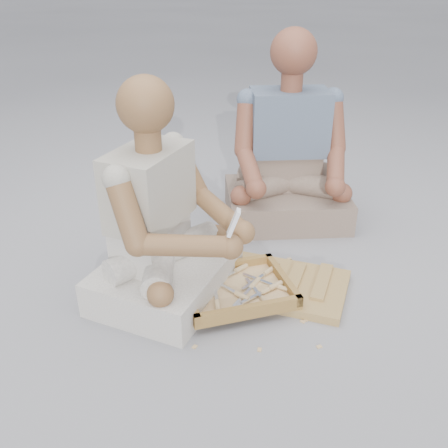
# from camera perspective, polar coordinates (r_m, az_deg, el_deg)

# --- Properties ---
(ground) EXTENTS (60.00, 60.00, 0.00)m
(ground) POSITION_cam_1_polar(r_m,az_deg,el_deg) (2.03, -0.97, -10.53)
(ground) COLOR gray
(ground) RESTS_ON ground
(carved_panel) EXTENTS (0.63, 0.50, 0.04)m
(carved_panel) POSITION_cam_1_polar(r_m,az_deg,el_deg) (2.19, 6.50, -6.87)
(carved_panel) COLOR olive
(carved_panel) RESTS_ON ground
(tool_tray) EXTENTS (0.54, 0.49, 0.06)m
(tool_tray) POSITION_cam_1_polar(r_m,az_deg,el_deg) (2.08, 1.40, -7.53)
(tool_tray) COLOR brown
(tool_tray) RESTS_ON carved_panel
(chisel_0) EXTENTS (0.16, 0.18, 0.02)m
(chisel_0) POSITION_cam_1_polar(r_m,az_deg,el_deg) (2.18, 1.56, -5.29)
(chisel_0) COLOR white
(chisel_0) RESTS_ON tool_tray
(chisel_1) EXTENTS (0.18, 0.15, 0.02)m
(chisel_1) POSITION_cam_1_polar(r_m,az_deg,el_deg) (2.04, 1.63, -7.99)
(chisel_1) COLOR white
(chisel_1) RESTS_ON tool_tray
(chisel_2) EXTENTS (0.06, 0.22, 0.02)m
(chisel_2) POSITION_cam_1_polar(r_m,az_deg,el_deg) (1.98, -0.78, -9.04)
(chisel_2) COLOR white
(chisel_2) RESTS_ON tool_tray
(chisel_3) EXTENTS (0.12, 0.20, 0.02)m
(chisel_3) POSITION_cam_1_polar(r_m,az_deg,el_deg) (2.02, 4.52, -8.59)
(chisel_3) COLOR white
(chisel_3) RESTS_ON tool_tray
(chisel_4) EXTENTS (0.20, 0.12, 0.02)m
(chisel_4) POSITION_cam_1_polar(r_m,az_deg,el_deg) (2.10, 5.96, -7.04)
(chisel_4) COLOR white
(chisel_4) RESTS_ON tool_tray
(chisel_5) EXTENTS (0.11, 0.21, 0.02)m
(chisel_5) POSITION_cam_1_polar(r_m,az_deg,el_deg) (2.10, 3.30, -7.02)
(chisel_5) COLOR white
(chisel_5) RESTS_ON tool_tray
(chisel_6) EXTENTS (0.17, 0.17, 0.02)m
(chisel_6) POSITION_cam_1_polar(r_m,az_deg,el_deg) (2.08, 5.43, -7.23)
(chisel_6) COLOR white
(chisel_6) RESTS_ON tool_tray
(chisel_7) EXTENTS (0.17, 0.17, 0.02)m
(chisel_7) POSITION_cam_1_polar(r_m,az_deg,el_deg) (2.05, 4.51, -7.76)
(chisel_7) COLOR white
(chisel_7) RESTS_ON tool_tray
(chisel_8) EXTENTS (0.15, 0.19, 0.02)m
(chisel_8) POSITION_cam_1_polar(r_m,az_deg,el_deg) (2.17, 4.85, -5.57)
(chisel_8) COLOR white
(chisel_8) RESTS_ON tool_tray
(wood_chip_0) EXTENTS (0.02, 0.02, 0.00)m
(wood_chip_0) POSITION_cam_1_polar(r_m,az_deg,el_deg) (2.32, 4.69, -5.22)
(wood_chip_0) COLOR #D7B57F
(wood_chip_0) RESTS_ON ground
(wood_chip_1) EXTENTS (0.02, 0.02, 0.00)m
(wood_chip_1) POSITION_cam_1_polar(r_m,az_deg,el_deg) (2.03, 8.99, -10.96)
(wood_chip_1) COLOR #D7B57F
(wood_chip_1) RESTS_ON ground
(wood_chip_2) EXTENTS (0.02, 0.02, 0.00)m
(wood_chip_2) POSITION_cam_1_polar(r_m,az_deg,el_deg) (1.88, 4.08, -14.13)
(wood_chip_2) COLOR #D7B57F
(wood_chip_2) RESTS_ON ground
(wood_chip_3) EXTENTS (0.02, 0.02, 0.00)m
(wood_chip_3) POSITION_cam_1_polar(r_m,az_deg,el_deg) (2.04, 9.38, -10.75)
(wood_chip_3) COLOR #D7B57F
(wood_chip_3) RESTS_ON ground
(wood_chip_4) EXTENTS (0.02, 0.02, 0.00)m
(wood_chip_4) POSITION_cam_1_polar(r_m,az_deg,el_deg) (1.89, -3.37, -13.83)
(wood_chip_4) COLOR #D7B57F
(wood_chip_4) RESTS_ON ground
(wood_chip_5) EXTENTS (0.02, 0.02, 0.00)m
(wood_chip_5) POSITION_cam_1_polar(r_m,az_deg,el_deg) (1.92, 10.82, -13.60)
(wood_chip_5) COLOR #D7B57F
(wood_chip_5) RESTS_ON ground
(wood_chip_6) EXTENTS (0.02, 0.02, 0.00)m
(wood_chip_6) POSITION_cam_1_polar(r_m,az_deg,el_deg) (2.11, 4.22, -8.96)
(wood_chip_6) COLOR #D7B57F
(wood_chip_6) RESTS_ON ground
(wood_chip_7) EXTENTS (0.02, 0.02, 0.00)m
(wood_chip_7) POSITION_cam_1_polar(r_m,az_deg,el_deg) (2.20, 7.18, -7.36)
(wood_chip_7) COLOR #D7B57F
(wood_chip_7) RESTS_ON ground
(wood_chip_8) EXTENTS (0.02, 0.02, 0.00)m
(wood_chip_8) POSITION_cam_1_polar(r_m,az_deg,el_deg) (1.96, -7.31, -12.29)
(wood_chip_8) COLOR #D7B57F
(wood_chip_8) RESTS_ON ground
(wood_chip_9) EXTENTS (0.02, 0.02, 0.00)m
(wood_chip_9) POSITION_cam_1_polar(r_m,az_deg,el_deg) (2.27, -3.35, -5.97)
(wood_chip_9) COLOR #D7B57F
(wood_chip_9) RESTS_ON ground
(wood_chip_10) EXTENTS (0.02, 0.02, 0.00)m
(wood_chip_10) POSITION_cam_1_polar(r_m,az_deg,el_deg) (2.41, 7.47, -3.96)
(wood_chip_10) COLOR #D7B57F
(wood_chip_10) RESTS_ON ground
(wood_chip_11) EXTENTS (0.02, 0.02, 0.00)m
(wood_chip_11) POSITION_cam_1_polar(r_m,az_deg,el_deg) (2.06, 7.21, -10.07)
(wood_chip_11) COLOR #D7B57F
(wood_chip_11) RESTS_ON ground
(wood_chip_12) EXTENTS (0.02, 0.02, 0.00)m
(wood_chip_12) POSITION_cam_1_polar(r_m,az_deg,el_deg) (2.10, 9.91, -9.56)
(wood_chip_12) COLOR #D7B57F
(wood_chip_12) RESTS_ON ground
(wood_chip_13) EXTENTS (0.02, 0.02, 0.00)m
(wood_chip_13) POSITION_cam_1_polar(r_m,az_deg,el_deg) (2.19, 1.81, -7.33)
(wood_chip_13) COLOR #D7B57F
(wood_chip_13) RESTS_ON ground
(wood_chip_14) EXTENTS (0.02, 0.02, 0.00)m
(wood_chip_14) POSITION_cam_1_polar(r_m,az_deg,el_deg) (2.10, -2.67, -9.11)
(wood_chip_14) COLOR #D7B57F
(wood_chip_14) RESTS_ON ground
(wood_chip_15) EXTENTS (0.02, 0.02, 0.00)m
(wood_chip_15) POSITION_cam_1_polar(r_m,az_deg,el_deg) (2.25, -2.96, -6.17)
(wood_chip_15) COLOR #D7B57F
(wood_chip_15) RESTS_ON ground
(craftsman) EXTENTS (0.69, 0.70, 0.91)m
(craftsman) POSITION_cam_1_polar(r_m,az_deg,el_deg) (2.02, -7.10, -0.46)
(craftsman) COLOR silver
(craftsman) RESTS_ON ground
(companion) EXTENTS (0.70, 0.59, 0.99)m
(companion) POSITION_cam_1_polar(r_m,az_deg,el_deg) (2.68, 7.33, 7.23)
(companion) COLOR #7B6658
(companion) RESTS_ON ground
(mobile_phone) EXTENTS (0.05, 0.05, 0.10)m
(mobile_phone) POSITION_cam_1_polar(r_m,az_deg,el_deg) (1.78, 1.11, 0.15)
(mobile_phone) COLOR white
(mobile_phone) RESTS_ON craftsman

